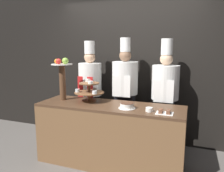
{
  "coord_description": "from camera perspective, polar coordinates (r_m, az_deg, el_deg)",
  "views": [
    {
      "loc": [
        1.05,
        -2.44,
        1.66
      ],
      "look_at": [
        0.0,
        0.42,
        1.13
      ],
      "focal_mm": 35.0,
      "sensor_mm": 36.0,
      "label": 1
    }
  ],
  "objects": [
    {
      "name": "cake_round",
      "position": [
        2.87,
        3.94,
        -5.17
      ],
      "size": [
        0.22,
        0.22,
        0.08
      ],
      "color": "white",
      "rests_on": "buffet_counter"
    },
    {
      "name": "wall_back",
      "position": [
        3.91,
        4.57,
        6.03
      ],
      "size": [
        10.0,
        0.06,
        2.8
      ],
      "color": "black",
      "rests_on": "ground_plane"
    },
    {
      "name": "fruit_pedestal",
      "position": [
        3.36,
        -12.86,
        3.2
      ],
      "size": [
        0.31,
        0.31,
        0.64
      ],
      "color": "brown",
      "rests_on": "buffet_counter"
    },
    {
      "name": "cup_white",
      "position": [
        2.77,
        9.69,
        -6.08
      ],
      "size": [
        0.09,
        0.09,
        0.05
      ],
      "color": "white",
      "rests_on": "buffet_counter"
    },
    {
      "name": "cake_square_tray",
      "position": [
        2.72,
        13.56,
        -6.63
      ],
      "size": [
        0.2,
        0.16,
        0.05
      ],
      "color": "white",
      "rests_on": "buffet_counter"
    },
    {
      "name": "buffet_counter",
      "position": [
        3.2,
        -0.63,
        -12.57
      ],
      "size": [
        2.05,
        0.64,
        0.88
      ],
      "color": "brown",
      "rests_on": "ground_plane"
    },
    {
      "name": "tiered_stand",
      "position": [
        3.23,
        -5.96,
        -1.14
      ],
      "size": [
        0.44,
        0.44,
        0.32
      ],
      "color": "brown",
      "rests_on": "buffet_counter"
    },
    {
      "name": "chef_center_right",
      "position": [
        3.46,
        13.64,
        -1.98
      ],
      "size": [
        0.41,
        0.41,
        1.8
      ],
      "color": "black",
      "rests_on": "ground_plane"
    },
    {
      "name": "chef_center_left",
      "position": [
        3.58,
        3.37,
        -0.98
      ],
      "size": [
        0.42,
        0.42,
        1.82
      ],
      "color": "black",
      "rests_on": "ground_plane"
    },
    {
      "name": "chef_left",
      "position": [
        3.81,
        -5.72,
        -0.62
      ],
      "size": [
        0.39,
        0.39,
        1.78
      ],
      "color": "black",
      "rests_on": "ground_plane"
    }
  ]
}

